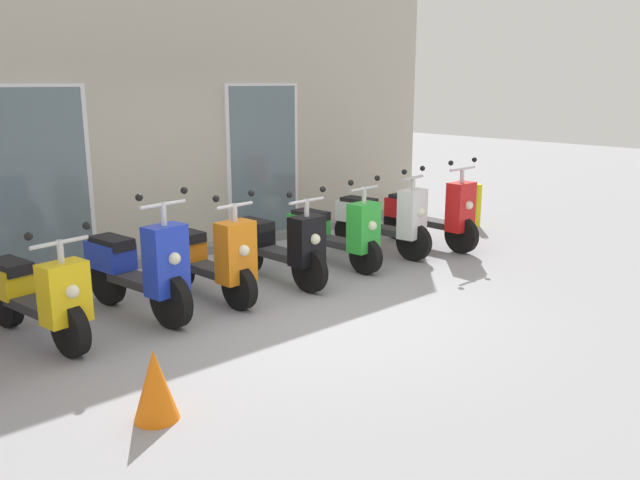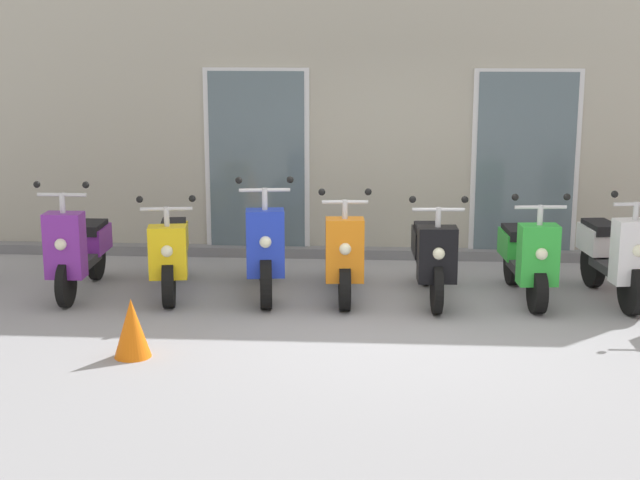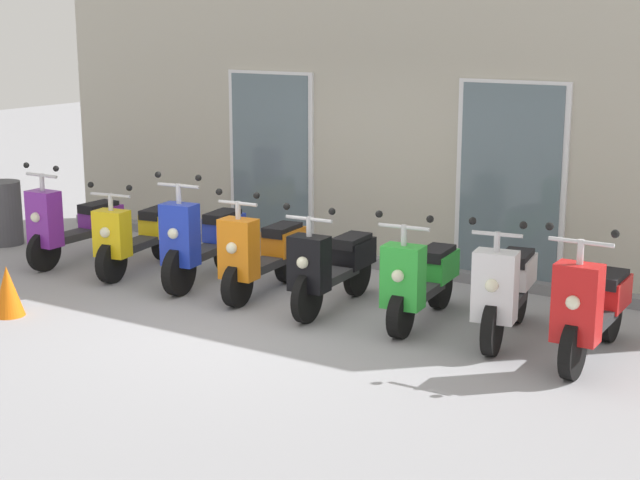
% 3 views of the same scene
% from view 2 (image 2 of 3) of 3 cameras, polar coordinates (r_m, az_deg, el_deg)
% --- Properties ---
extents(ground_plane, '(40.00, 40.00, 0.00)m').
position_cam_2_polar(ground_plane, '(9.31, 4.18, -4.84)').
color(ground_plane, '#939399').
extents(storefront_facade, '(10.00, 0.50, 4.16)m').
position_cam_2_polar(storefront_facade, '(11.68, 4.25, 8.86)').
color(storefront_facade, '#B2AD9E').
rests_on(storefront_facade, ground_plane).
extents(scooter_purple, '(0.57, 1.55, 1.29)m').
position_cam_2_polar(scooter_purple, '(10.40, -14.17, -0.51)').
color(scooter_purple, black).
rests_on(scooter_purple, ground_plane).
extents(scooter_yellow, '(0.63, 1.61, 1.14)m').
position_cam_2_polar(scooter_yellow, '(10.27, -8.86, -0.71)').
color(scooter_yellow, black).
rests_on(scooter_yellow, ground_plane).
extents(scooter_blue, '(0.60, 1.63, 1.34)m').
position_cam_2_polar(scooter_blue, '(10.06, -3.32, -0.52)').
color(scooter_blue, black).
rests_on(scooter_blue, ground_plane).
extents(scooter_orange, '(0.52, 1.55, 1.23)m').
position_cam_2_polar(scooter_orange, '(10.00, 1.38, -0.77)').
color(scooter_orange, black).
rests_on(scooter_orange, ground_plane).
extents(scooter_black, '(0.58, 1.61, 1.18)m').
position_cam_2_polar(scooter_black, '(9.97, 6.67, -0.88)').
color(scooter_black, black).
rests_on(scooter_black, ground_plane).
extents(scooter_green, '(0.58, 1.52, 1.20)m').
position_cam_2_polar(scooter_green, '(10.14, 12.20, -0.99)').
color(scooter_green, black).
rests_on(scooter_green, ground_plane).
extents(scooter_white, '(0.58, 1.54, 1.24)m').
position_cam_2_polar(scooter_white, '(10.28, 17.15, -0.84)').
color(scooter_white, black).
rests_on(scooter_white, ground_plane).
extents(traffic_cone, '(0.32, 0.32, 0.52)m').
position_cam_2_polar(traffic_cone, '(8.39, -11.16, -5.17)').
color(traffic_cone, orange).
rests_on(traffic_cone, ground_plane).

